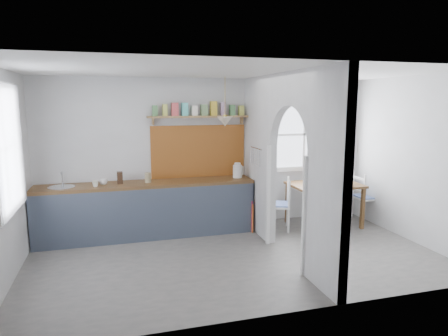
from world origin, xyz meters
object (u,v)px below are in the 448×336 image
object	(u,v)px
chair_left	(277,204)
kettle	(237,170)
dining_table	(324,205)
vase	(321,176)
chair_right	(367,196)

from	to	relation	value
chair_left	kettle	bearing A→B (deg)	-91.64
dining_table	vase	bearing A→B (deg)	85.33
chair_right	kettle	world-z (taller)	kettle
kettle	chair_left	bearing A→B (deg)	-20.83
vase	chair_right	bearing A→B (deg)	-8.11
dining_table	vase	distance (m)	0.52
vase	chair_left	bearing A→B (deg)	-170.04
chair_left	vase	xyz separation A→B (m)	(0.90, 0.16, 0.41)
chair_right	kettle	xyz separation A→B (m)	(-2.45, 0.26, 0.57)
chair_right	chair_left	bearing A→B (deg)	92.85
chair_left	kettle	world-z (taller)	kettle
dining_table	kettle	xyz separation A→B (m)	(-1.53, 0.31, 0.65)
kettle	chair_right	bearing A→B (deg)	-2.73
dining_table	kettle	distance (m)	1.69
chair_left	vase	size ratio (longest dim) A/B	4.63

